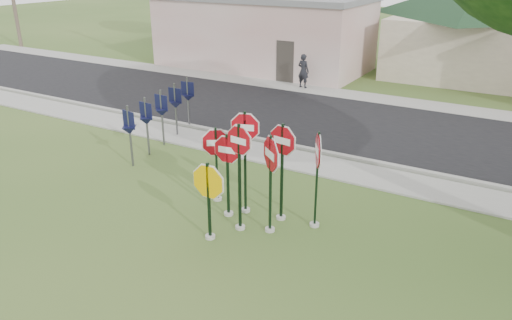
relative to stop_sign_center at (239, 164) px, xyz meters
The scene contains 17 objects.
ground 1.94m from the stop_sign_center, 95.07° to the right, with size 120.00×120.00×0.00m, color #35541F.
sidewalk_near 4.94m from the stop_sign_center, 90.94° to the left, with size 60.00×1.60×0.06m, color gray.
road 9.30m from the stop_sign_center, 90.48° to the left, with size 60.00×7.00×0.04m, color black.
sidewalk_far 13.55m from the stop_sign_center, 90.33° to the left, with size 60.00×1.60×0.06m, color gray.
curb 5.88m from the stop_sign_center, 90.78° to the left, with size 60.00×0.20×0.14m, color gray.
stop_sign_center is the anchor object (origin of this frame).
stop_sign_yellow 0.98m from the stop_sign_center, 117.26° to the right, with size 1.17×0.24×2.06m.
stop_sign_left 0.85m from the stop_sign_center, 144.78° to the left, with size 0.99×0.24×2.31m.
stop_sign_right 0.74m from the stop_sign_center, 21.62° to the left, with size 0.91×0.75×2.60m.
stop_sign_back_right 1.14m from the stop_sign_center, 56.20° to the left, with size 1.04×0.24×2.66m.
stop_sign_back_left 0.91m from the stop_sign_center, 113.01° to the left, with size 0.96×0.34×2.84m.
stop_sign_far_right 1.85m from the stop_sign_center, 34.36° to the left, with size 0.60×1.02×2.60m.
stop_sign_far_left 1.75m from the stop_sign_center, 143.50° to the left, with size 0.86×0.60×2.21m.
route_sign_row 6.60m from the stop_sign_center, 146.39° to the left, with size 1.43×4.63×2.00m.
building_stucco 19.40m from the stop_sign_center, 117.90° to the left, with size 12.20×6.20×4.20m.
building_house 21.31m from the stop_sign_center, 84.79° to the left, with size 11.60×11.60×6.20m.
pedestrian 14.35m from the stop_sign_center, 109.23° to the left, with size 0.62×0.41×1.69m, color black.
Camera 1 is at (5.84, -8.21, 6.22)m, focal length 35.00 mm.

